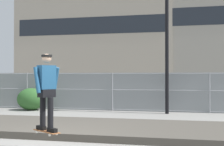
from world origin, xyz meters
TOP-DOWN VIEW (x-y plane):
  - gravel_berm at (0.00, 2.24)m, footprint 14.33×3.14m
  - skateboard at (0.24, -0.36)m, footprint 0.78×0.60m
  - skater at (0.24, -0.36)m, footprint 0.66×0.61m
  - chain_fence at (0.00, 7.78)m, footprint 27.33×0.06m
  - street_lamp at (2.65, 7.10)m, footprint 0.44×0.44m
  - parked_car_near at (-6.02, 10.20)m, footprint 4.48×2.10m
  - library_building at (-9.72, 42.80)m, footprint 24.14×13.38m
  - office_block at (9.27, 43.28)m, footprint 24.30×13.91m
  - shrub_center at (-3.98, 7.13)m, footprint 1.41×1.15m

SIDE VIEW (x-z plane):
  - gravel_berm at x=0.00m, z-range 0.00..0.20m
  - skateboard at x=0.24m, z-range 0.41..0.48m
  - shrub_center at x=-3.98m, z-range 0.00..1.09m
  - parked_car_near at x=-6.02m, z-range 0.01..1.67m
  - chain_fence at x=0.00m, z-range 0.01..1.86m
  - skater at x=0.24m, z-range 0.58..2.31m
  - street_lamp at x=2.65m, z-range 0.86..8.41m
  - library_building at x=-9.72m, z-range 0.00..14.62m
  - office_block at x=9.27m, z-range 0.00..15.91m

